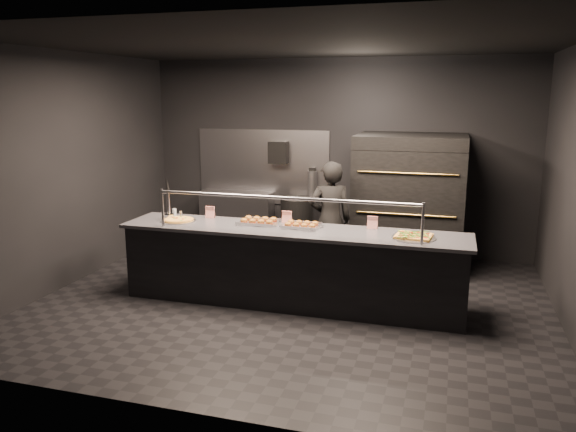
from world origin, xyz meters
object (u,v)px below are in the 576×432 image
object	(u,v)px
beer_tap	(169,209)
slider_tray_b	(301,225)
worker	(330,220)
pizza_oven	(409,201)
round_pizza	(178,220)
prep_shelf	(237,218)
towel_dispenser	(279,152)
fire_extinguisher	(312,184)
slider_tray_a	(259,221)
square_pizza	(414,236)
service_counter	(291,266)
trash_bin	(297,225)

from	to	relation	value
beer_tap	slider_tray_b	world-z (taller)	beer_tap
beer_tap	worker	bearing A→B (deg)	31.05
pizza_oven	worker	world-z (taller)	pizza_oven
beer_tap	round_pizza	distance (m)	0.20
prep_shelf	towel_dispenser	distance (m)	1.31
fire_extinguisher	round_pizza	distance (m)	2.66
pizza_oven	prep_shelf	xyz separation A→B (m)	(-2.80, 0.42, -0.52)
slider_tray_a	square_pizza	size ratio (longest dim) A/B	1.10
service_counter	beer_tap	world-z (taller)	beer_tap
prep_shelf	slider_tray_b	size ratio (longest dim) A/B	2.39
square_pizza	trash_bin	distance (m)	3.00
pizza_oven	fire_extinguisher	size ratio (longest dim) A/B	3.78
slider_tray_b	worker	bearing A→B (deg)	82.85
fire_extinguisher	towel_dispenser	bearing A→B (deg)	-178.96
service_counter	slider_tray_a	xyz separation A→B (m)	(-0.46, 0.15, 0.49)
towel_dispenser	round_pizza	world-z (taller)	towel_dispenser
slider_tray_a	square_pizza	world-z (taller)	slider_tray_a
worker	service_counter	bearing A→B (deg)	57.67
beer_tap	pizza_oven	bearing A→B (deg)	33.81
prep_shelf	trash_bin	world-z (taller)	prep_shelf
towel_dispenser	beer_tap	size ratio (longest dim) A/B	0.70
towel_dispenser	beer_tap	bearing A→B (deg)	-106.49
towel_dispenser	square_pizza	bearing A→B (deg)	-46.50
fire_extinguisher	slider_tray_b	world-z (taller)	fire_extinguisher
slider_tray_a	trash_bin	xyz separation A→B (m)	(-0.09, 2.04, -0.52)
worker	slider_tray_b	bearing A→B (deg)	61.53
prep_shelf	square_pizza	xyz separation A→B (m)	(3.00, -2.35, 0.49)
prep_shelf	square_pizza	world-z (taller)	square_pizza
pizza_oven	slider_tray_b	size ratio (longest dim) A/B	3.80
pizza_oven	beer_tap	xyz separation A→B (m)	(-2.80, -1.87, 0.10)
slider_tray_b	slider_tray_a	bearing A→B (deg)	175.99
service_counter	worker	bearing A→B (deg)	78.99
slider_tray_a	prep_shelf	bearing A→B (deg)	117.81
worker	pizza_oven	bearing A→B (deg)	-162.85
towel_dispenser	trash_bin	size ratio (longest dim) A/B	0.41
fire_extinguisher	slider_tray_a	bearing A→B (deg)	-92.68
trash_bin	worker	distance (m)	1.37
pizza_oven	towel_dispenser	bearing A→B (deg)	166.86
slider_tray_b	trash_bin	size ratio (longest dim) A/B	0.58
square_pizza	round_pizza	bearing A→B (deg)	179.61
towel_dispenser	slider_tray_b	distance (m)	2.56
pizza_oven	slider_tray_b	distance (m)	2.10
slider_tray_b	towel_dispenser	bearing A→B (deg)	113.51
prep_shelf	square_pizza	distance (m)	3.84
slider_tray_a	worker	bearing A→B (deg)	55.22
trash_bin	worker	world-z (taller)	worker
fire_extinguisher	round_pizza	world-z (taller)	fire_extinguisher
service_counter	square_pizza	xyz separation A→B (m)	(1.40, -0.03, 0.47)
prep_shelf	trash_bin	xyz separation A→B (m)	(1.06, -0.13, -0.02)
pizza_oven	worker	size ratio (longest dim) A/B	1.20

